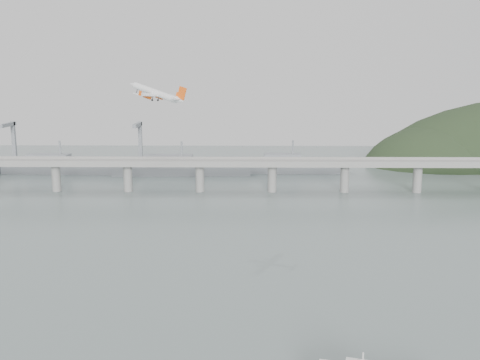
{
  "coord_description": "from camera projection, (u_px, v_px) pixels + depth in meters",
  "views": [
    {
      "loc": [
        3.58,
        -180.79,
        81.13
      ],
      "look_at": [
        0.0,
        55.0,
        36.0
      ],
      "focal_mm": 42.0,
      "sensor_mm": 36.0,
      "label": 1
    }
  ],
  "objects": [
    {
      "name": "ground",
      "position": [
        238.0,
        313.0,
        192.85
      ],
      "size": [
        900.0,
        900.0,
        0.0
      ],
      "primitive_type": "plane",
      "color": "slate",
      "rests_on": "ground"
    },
    {
      "name": "bridge",
      "position": [
        242.0,
        167.0,
        385.97
      ],
      "size": [
        800.0,
        22.0,
        23.9
      ],
      "color": "gray",
      "rests_on": "ground"
    },
    {
      "name": "distant_fleet",
      "position": [
        52.0,
        167.0,
        454.32
      ],
      "size": [
        453.0,
        60.9,
        40.0
      ],
      "color": "slate",
      "rests_on": "ground"
    },
    {
      "name": "airliner",
      "position": [
        157.0,
        93.0,
        258.9
      ],
      "size": [
        29.84,
        28.28,
        11.02
      ],
      "rotation": [
        0.05,
        -0.27,
        2.66
      ],
      "color": "white",
      "rests_on": "ground"
    }
  ]
}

